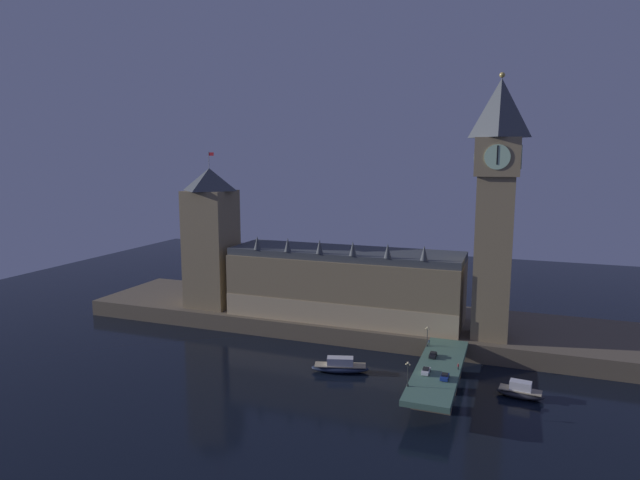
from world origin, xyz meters
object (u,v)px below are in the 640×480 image
at_px(car_northbound_lead, 433,355).
at_px(pedestrian_mid_walk, 458,366).
at_px(victoria_tower, 211,237).
at_px(boat_upstream, 340,367).
at_px(street_lamp_far, 427,334).
at_px(car_northbound_trail, 426,371).
at_px(car_southbound_lead, 445,377).
at_px(street_lamp_near, 408,371).
at_px(clock_tower, 496,202).
at_px(pedestrian_far_rail, 429,342).
at_px(boat_downstream, 520,392).

distance_m(car_northbound_lead, pedestrian_mid_walk, 9.94).
relative_size(victoria_tower, boat_upstream, 3.32).
height_order(street_lamp_far, boat_upstream, street_lamp_far).
distance_m(car_northbound_trail, street_lamp_far, 20.49).
bearing_deg(victoria_tower, car_northbound_lead, -17.80).
xyz_separation_m(car_southbound_lead, pedestrian_mid_walk, (2.49, 7.49, 0.23)).
bearing_deg(boat_upstream, car_southbound_lead, -18.58).
bearing_deg(pedestrian_mid_walk, street_lamp_near, -124.94).
distance_m(clock_tower, pedestrian_mid_walk, 51.90).
bearing_deg(street_lamp_far, pedestrian_far_rail, 68.74).
bearing_deg(victoria_tower, pedestrian_far_rail, -12.55).
bearing_deg(car_southbound_lead, pedestrian_far_rail, 107.86).
distance_m(car_northbound_trail, pedestrian_far_rail, 21.23).
xyz_separation_m(car_southbound_lead, boat_downstream, (17.92, 10.41, -5.60)).
height_order(boat_upstream, boat_downstream, boat_downstream).
xyz_separation_m(pedestrian_mid_walk, pedestrian_far_rail, (-9.95, 15.66, 0.08)).
bearing_deg(street_lamp_near, clock_tower, 70.46).
bearing_deg(car_northbound_lead, car_northbound_trail, -90.00).
bearing_deg(car_southbound_lead, car_northbound_lead, 109.49).
bearing_deg(boat_downstream, street_lamp_far, 155.58).
height_order(clock_tower, pedestrian_far_rail, clock_tower).
distance_m(victoria_tower, street_lamp_far, 88.77).
distance_m(car_northbound_lead, street_lamp_near, 21.80).
bearing_deg(car_northbound_lead, boat_upstream, -171.66).
xyz_separation_m(clock_tower, car_northbound_lead, (-13.66, -25.24, -40.79)).
distance_m(car_northbound_trail, pedestrian_mid_walk, 9.23).
distance_m(clock_tower, pedestrian_far_rail, 46.47).
relative_size(car_northbound_lead, boat_upstream, 0.23).
bearing_deg(car_northbound_trail, car_northbound_lead, 90.00).
height_order(car_northbound_trail, pedestrian_mid_walk, pedestrian_mid_walk).
distance_m(car_northbound_lead, boat_upstream, 26.53).
bearing_deg(pedestrian_far_rail, boat_downstream, -26.65).
relative_size(car_southbound_lead, boat_downstream, 0.33).
bearing_deg(car_northbound_trail, clock_tower, 69.86).
relative_size(car_northbound_trail, street_lamp_near, 0.69).
relative_size(pedestrian_far_rail, boat_downstream, 0.15).
relative_size(victoria_tower, boat_downstream, 4.73).
xyz_separation_m(pedestrian_far_rail, boat_downstream, (25.38, -12.73, -5.91)).
height_order(clock_tower, car_northbound_lead, clock_tower).
bearing_deg(pedestrian_mid_walk, car_northbound_trail, -143.96).
distance_m(pedestrian_far_rail, street_lamp_far, 2.94).
bearing_deg(pedestrian_far_rail, boat_upstream, -150.98).
bearing_deg(boat_upstream, car_northbound_lead, 8.34).
distance_m(clock_tower, boat_downstream, 55.41).
distance_m(pedestrian_far_rail, boat_downstream, 29.00).
bearing_deg(pedestrian_far_rail, street_lamp_near, -90.75).
relative_size(car_northbound_lead, car_southbound_lead, 1.00).
distance_m(clock_tower, car_northbound_trail, 56.89).
xyz_separation_m(car_southbound_lead, street_lamp_near, (-7.86, -7.32, 3.18)).
xyz_separation_m(victoria_tower, car_northbound_lead, (86.73, -27.85, -24.46)).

